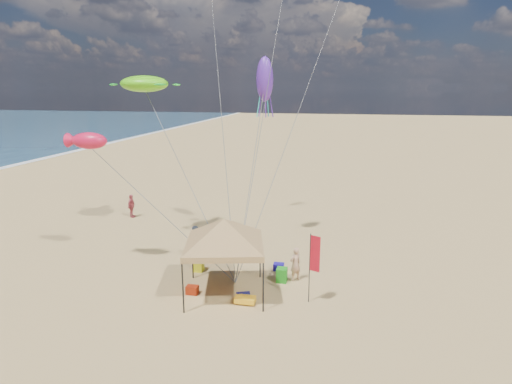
# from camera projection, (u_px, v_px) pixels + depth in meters

# --- Properties ---
(ground) EXTENTS (280.00, 280.00, 0.00)m
(ground) POSITION_uv_depth(u_px,v_px,m) (243.00, 289.00, 19.76)
(ground) COLOR tan
(ground) RESTS_ON ground
(canopy_tent) EXTENTS (6.59, 6.59, 4.17)m
(canopy_tent) POSITION_uv_depth(u_px,v_px,m) (224.00, 222.00, 18.53)
(canopy_tent) COLOR black
(canopy_tent) RESTS_ON ground
(feather_flag) EXTENTS (0.46, 0.22, 3.20)m
(feather_flag) POSITION_uv_depth(u_px,v_px,m) (313.00, 258.00, 17.98)
(feather_flag) COLOR black
(feather_flag) RESTS_ON ground
(cooler_red) EXTENTS (0.54, 0.38, 0.38)m
(cooler_red) POSITION_uv_depth(u_px,v_px,m) (192.00, 290.00, 19.29)
(cooler_red) COLOR #AB290D
(cooler_red) RESTS_ON ground
(cooler_blue) EXTENTS (0.54, 0.38, 0.38)m
(cooler_blue) POSITION_uv_depth(u_px,v_px,m) (279.00, 267.00, 21.79)
(cooler_blue) COLOR #1F1298
(cooler_blue) RESTS_ON ground
(bag_navy) EXTENTS (0.69, 0.54, 0.36)m
(bag_navy) POSITION_uv_depth(u_px,v_px,m) (243.00, 295.00, 18.79)
(bag_navy) COLOR #0D0F3D
(bag_navy) RESTS_ON ground
(bag_orange) EXTENTS (0.54, 0.69, 0.36)m
(bag_orange) POSITION_uv_depth(u_px,v_px,m) (209.00, 256.00, 23.18)
(bag_orange) COLOR red
(bag_orange) RESTS_ON ground
(chair_green) EXTENTS (0.50, 0.50, 0.70)m
(chair_green) POSITION_uv_depth(u_px,v_px,m) (282.00, 275.00, 20.46)
(chair_green) COLOR #1D8818
(chair_green) RESTS_ON ground
(chair_yellow) EXTENTS (0.50, 0.50, 0.70)m
(chair_yellow) POSITION_uv_depth(u_px,v_px,m) (198.00, 264.00, 21.69)
(chair_yellow) COLOR #F3FA1B
(chair_yellow) RESTS_ON ground
(crate_grey) EXTENTS (0.34, 0.30, 0.28)m
(crate_grey) POSITION_uv_depth(u_px,v_px,m) (244.00, 298.00, 18.65)
(crate_grey) COLOR slate
(crate_grey) RESTS_ON ground
(beach_cart) EXTENTS (0.90, 0.50, 0.24)m
(beach_cart) POSITION_uv_depth(u_px,v_px,m) (245.00, 299.00, 18.40)
(beach_cart) COLOR yellow
(beach_cart) RESTS_ON ground
(person_near_a) EXTENTS (0.73, 0.73, 1.71)m
(person_near_a) POSITION_uv_depth(u_px,v_px,m) (295.00, 264.00, 20.49)
(person_near_a) COLOR tan
(person_near_a) RESTS_ON ground
(person_near_b) EXTENTS (1.14, 1.09, 1.86)m
(person_near_b) POSITION_uv_depth(u_px,v_px,m) (196.00, 242.00, 23.20)
(person_near_b) COLOR #363D4A
(person_near_b) RESTS_ON ground
(person_near_c) EXTENTS (1.23, 0.90, 1.71)m
(person_near_c) POSITION_uv_depth(u_px,v_px,m) (244.00, 242.00, 23.43)
(person_near_c) COLOR silver
(person_near_c) RESTS_ON ground
(person_far_a) EXTENTS (0.47, 1.02, 1.71)m
(person_far_a) POSITION_uv_depth(u_px,v_px,m) (131.00, 206.00, 30.61)
(person_far_a) COLOR #B6464F
(person_far_a) RESTS_ON ground
(turtle_kite) EXTENTS (3.18, 2.74, 0.93)m
(turtle_kite) POSITION_uv_depth(u_px,v_px,m) (144.00, 84.00, 23.92)
(turtle_kite) COLOR #59D912
(turtle_kite) RESTS_ON ground
(fish_kite) EXTENTS (2.02, 1.29, 0.83)m
(fish_kite) POSITION_uv_depth(u_px,v_px,m) (89.00, 141.00, 20.70)
(fish_kite) COLOR red
(fish_kite) RESTS_ON ground
(squid_kite) EXTENTS (0.97, 0.97, 2.51)m
(squid_kite) POSITION_uv_depth(u_px,v_px,m) (265.00, 79.00, 23.86)
(squid_kite) COLOR #5B29AD
(squid_kite) RESTS_ON ground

